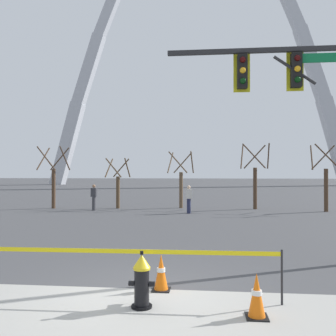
{
  "coord_description": "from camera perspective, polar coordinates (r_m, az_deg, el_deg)",
  "views": [
    {
      "loc": [
        1.24,
        -7.03,
        2.38
      ],
      "look_at": [
        0.05,
        5.0,
        2.5
      ],
      "focal_mm": 38.69,
      "sensor_mm": 36.0,
      "label": 1
    }
  ],
  "objects": [
    {
      "name": "traffic_signal_gantry",
      "position": [
        10.27,
        20.99,
        8.95
      ],
      "size": [
        5.02,
        0.44,
        6.0
      ],
      "color": "#232326",
      "rests_on": "ground"
    },
    {
      "name": "tree_center_right",
      "position": [
        23.65,
        13.54,
        -1.87
      ],
      "size": [
        1.91,
        1.92,
        4.14
      ],
      "color": "#473323",
      "rests_on": "ground"
    },
    {
      "name": "caution_tape_barrier",
      "position": [
        6.9,
        -5.56,
        -14.8
      ],
      "size": [
        5.4,
        0.14,
        0.99
      ],
      "color": "#232326",
      "rests_on": "ground"
    },
    {
      "name": "tree_far_left",
      "position": [
        24.57,
        -17.58,
        -1.96
      ],
      "size": [
        1.84,
        1.85,
        3.99
      ],
      "color": "#473323",
      "rests_on": "ground"
    },
    {
      "name": "fire_hydrant",
      "position": [
        6.63,
        -4.15,
        -17.32
      ],
      "size": [
        0.46,
        0.48,
        0.99
      ],
      "color": "black",
      "rests_on": "ground"
    },
    {
      "name": "traffic_cone_by_hydrant",
      "position": [
        7.53,
        -1.1,
        -16.15
      ],
      "size": [
        0.36,
        0.36,
        0.73
      ],
      "color": "black",
      "rests_on": "ground"
    },
    {
      "name": "tree_right_mid",
      "position": [
        23.47,
        23.62,
        -1.98
      ],
      "size": [
        1.85,
        1.87,
        4.02
      ],
      "color": "#473323",
      "rests_on": "ground"
    },
    {
      "name": "traffic_cone_mid_sidewalk",
      "position": [
        6.39,
        13.79,
        -18.98
      ],
      "size": [
        0.36,
        0.36,
        0.73
      ],
      "color": "black",
      "rests_on": "ground"
    },
    {
      "name": "tree_left_mid",
      "position": [
        23.74,
        -7.9,
        -2.83
      ],
      "size": [
        1.52,
        1.53,
        3.25
      ],
      "color": "brown",
      "rests_on": "ground"
    },
    {
      "name": "tree_center_left",
      "position": [
        23.73,
        2.06,
        -2.36
      ],
      "size": [
        1.71,
        1.72,
        3.69
      ],
      "color": "brown",
      "rests_on": "ground"
    },
    {
      "name": "pedestrian_standing_center",
      "position": [
        22.65,
        -11.6,
        -4.52
      ],
      "size": [
        0.36,
        0.25,
        1.59
      ],
      "color": "#38383D",
      "rests_on": "ground"
    },
    {
      "name": "monument_arch",
      "position": [
        67.87,
        4.56,
        17.3
      ],
      "size": [
        53.83,
        2.26,
        53.06
      ],
      "color": "#B2B5BC",
      "rests_on": "ground"
    },
    {
      "name": "ground_plane",
      "position": [
        7.53,
        -4.37,
        -18.99
      ],
      "size": [
        240.0,
        240.0,
        0.0
      ],
      "primitive_type": "plane",
      "color": "#474749"
    },
    {
      "name": "pedestrian_walking_left",
      "position": [
        20.72,
        3.29,
        -4.9
      ],
      "size": [
        0.37,
        0.26,
        1.59
      ],
      "color": "#232847",
      "rests_on": "ground"
    }
  ]
}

